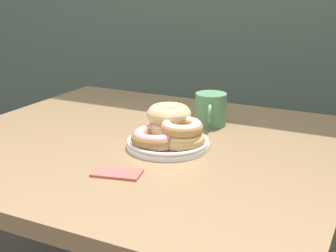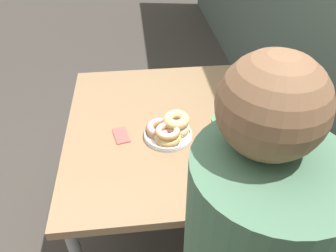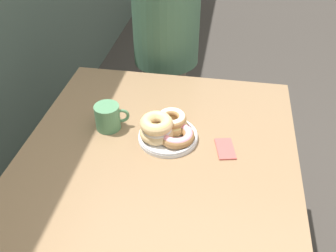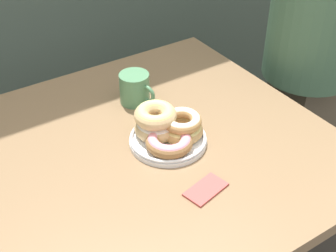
{
  "view_description": "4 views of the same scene",
  "coord_description": "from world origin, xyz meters",
  "px_view_note": "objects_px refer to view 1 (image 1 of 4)",
  "views": [
    {
      "loc": [
        0.61,
        -0.89,
        1.2
      ],
      "look_at": [
        0.09,
        0.17,
        0.83
      ],
      "focal_mm": 50.0,
      "sensor_mm": 36.0,
      "label": 1
    },
    {
      "loc": [
        1.23,
        0.04,
        1.75
      ],
      "look_at": [
        0.09,
        0.17,
        0.83
      ],
      "focal_mm": 35.0,
      "sensor_mm": 36.0,
      "label": 2
    },
    {
      "loc": [
        -0.97,
        -0.01,
        1.67
      ],
      "look_at": [
        0.09,
        0.17,
        0.83
      ],
      "focal_mm": 40.0,
      "sensor_mm": 36.0,
      "label": 3
    },
    {
      "loc": [
        -0.49,
        -0.71,
        1.61
      ],
      "look_at": [
        0.09,
        0.17,
        0.83
      ],
      "focal_mm": 50.0,
      "sensor_mm": 36.0,
      "label": 4
    }
  ],
  "objects_px": {
    "dining_table": "(144,165)",
    "coffee_mug": "(211,109)",
    "napkin": "(117,173)",
    "donut_plate": "(170,131)"
  },
  "relations": [
    {
      "from": "napkin",
      "to": "donut_plate",
      "type": "bearing_deg",
      "value": 83.04
    },
    {
      "from": "napkin",
      "to": "dining_table",
      "type": "bearing_deg",
      "value": 104.84
    },
    {
      "from": "dining_table",
      "to": "napkin",
      "type": "xyz_separation_m",
      "value": [
        0.06,
        -0.24,
        0.08
      ]
    },
    {
      "from": "donut_plate",
      "to": "dining_table",
      "type": "bearing_deg",
      "value": 169.5
    },
    {
      "from": "donut_plate",
      "to": "coffee_mug",
      "type": "xyz_separation_m",
      "value": [
        0.03,
        0.23,
        0.01
      ]
    },
    {
      "from": "dining_table",
      "to": "coffee_mug",
      "type": "height_order",
      "value": "coffee_mug"
    },
    {
      "from": "dining_table",
      "to": "coffee_mug",
      "type": "distance_m",
      "value": 0.27
    },
    {
      "from": "dining_table",
      "to": "coffee_mug",
      "type": "relative_size",
      "value": 8.53
    },
    {
      "from": "coffee_mug",
      "to": "napkin",
      "type": "xyz_separation_m",
      "value": [
        -0.05,
        -0.45,
        -0.05
      ]
    },
    {
      "from": "donut_plate",
      "to": "napkin",
      "type": "distance_m",
      "value": 0.23
    }
  ]
}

